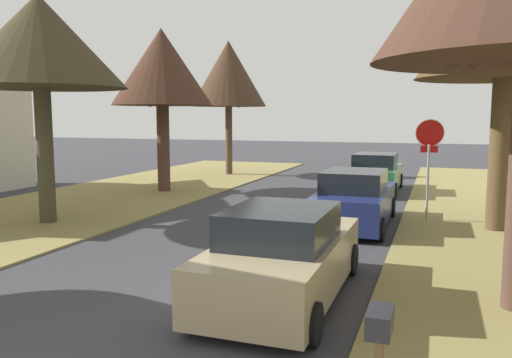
{
  "coord_description": "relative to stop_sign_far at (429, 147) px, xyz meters",
  "views": [
    {
      "loc": [
        4.55,
        -1.99,
        3.04
      ],
      "look_at": [
        0.44,
        9.57,
        1.55
      ],
      "focal_mm": 36.03,
      "sensor_mm": 36.0,
      "label": 1
    }
  ],
  "objects": [
    {
      "name": "curbside_mailbox",
      "position": [
        -0.18,
        -11.1,
        -1.1
      ],
      "size": [
        0.22,
        0.44,
        1.27
      ],
      "color": "brown",
      "rests_on": "grass_verge_right"
    },
    {
      "name": "parked_sedan_tan",
      "position": [
        -2.12,
        -7.62,
        -1.44
      ],
      "size": [
        1.95,
        4.41,
        1.57
      ],
      "color": "tan",
      "rests_on": "ground"
    },
    {
      "name": "stop_sign_far",
      "position": [
        0.0,
        0.0,
        0.0
      ],
      "size": [
        0.82,
        0.63,
        2.93
      ],
      "color": "#9EA0A5",
      "rests_on": "grass_verge_right"
    },
    {
      "name": "street_tree_right_mid_b",
      "position": [
        1.76,
        -0.82,
        3.16
      ],
      "size": [
        4.48,
        4.48,
        6.7
      ],
      "color": "brown",
      "rests_on": "grass_verge_right"
    },
    {
      "name": "street_tree_left_mid_b",
      "position": [
        -10.22,
        2.64,
        2.78
      ],
      "size": [
        4.01,
        4.01,
        6.46
      ],
      "color": "#503528",
      "rests_on": "grass_verge_left"
    },
    {
      "name": "street_tree_left_far",
      "position": [
        -10.08,
        9.18,
        3.05
      ],
      "size": [
        3.89,
        3.89,
        6.87
      ],
      "color": "brown",
      "rests_on": "grass_verge_left"
    },
    {
      "name": "street_tree_left_mid_a",
      "position": [
        -10.2,
        -4.02,
        2.9
      ],
      "size": [
        4.68,
        4.68,
        6.33
      ],
      "color": "#45402A",
      "rests_on": "grass_verge_left"
    },
    {
      "name": "parked_sedan_green",
      "position": [
        -2.12,
        5.52,
        -1.44
      ],
      "size": [
        1.95,
        4.41,
        1.57
      ],
      "color": "#28663D",
      "rests_on": "ground"
    },
    {
      "name": "parked_sedan_navy",
      "position": [
        -1.89,
        -1.4,
        -1.44
      ],
      "size": [
        1.95,
        4.41,
        1.57
      ],
      "color": "navy",
      "rests_on": "ground"
    }
  ]
}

